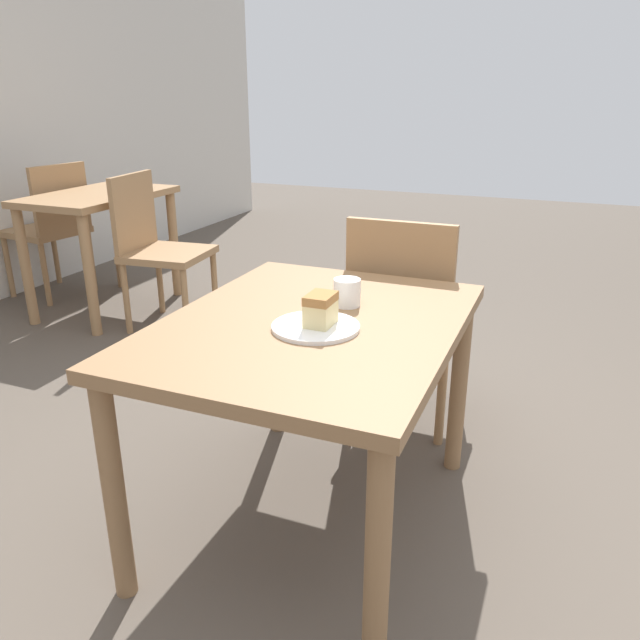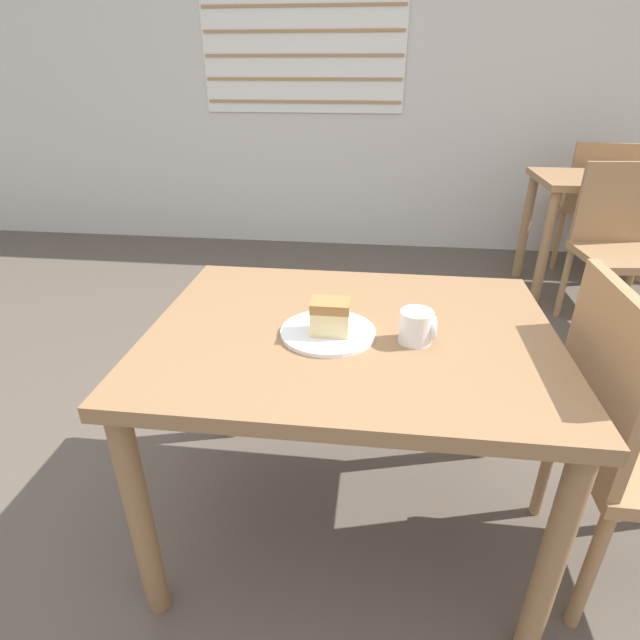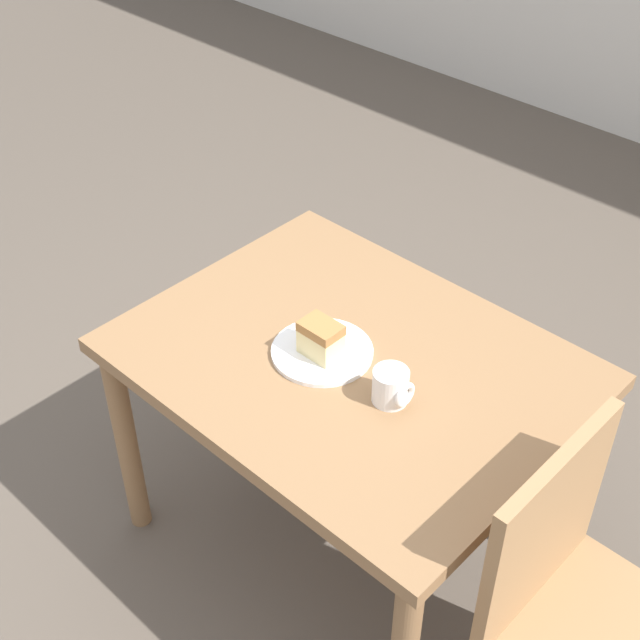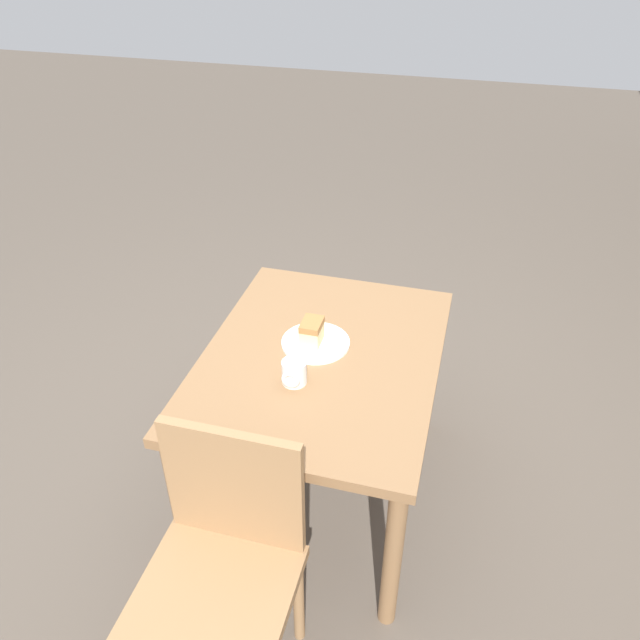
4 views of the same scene
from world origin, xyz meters
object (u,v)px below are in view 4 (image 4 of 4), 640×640
at_px(cake_slice, 312,332).
at_px(coffee_mug, 294,373).
at_px(chair_near_window, 222,565).
at_px(dining_table_near, 321,375).
at_px(plate, 316,343).

height_order(cake_slice, coffee_mug, cake_slice).
bearing_deg(chair_near_window, cake_slice, 86.83).
height_order(dining_table_near, cake_slice, cake_slice).
bearing_deg(cake_slice, chair_near_window, -3.17).
height_order(dining_table_near, plate, plate).
relative_size(chair_near_window, cake_slice, 9.01).
relative_size(plate, coffee_mug, 2.73).
height_order(chair_near_window, plate, chair_near_window).
xyz_separation_m(dining_table_near, plate, (-0.06, -0.04, 0.10)).
height_order(chair_near_window, coffee_mug, chair_near_window).
relative_size(plate, cake_slice, 2.53).
xyz_separation_m(dining_table_near, coffee_mug, (0.17, -0.05, 0.14)).
distance_m(plate, coffee_mug, 0.23).
xyz_separation_m(plate, coffee_mug, (0.23, -0.01, 0.04)).
distance_m(dining_table_near, chair_near_window, 0.76).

